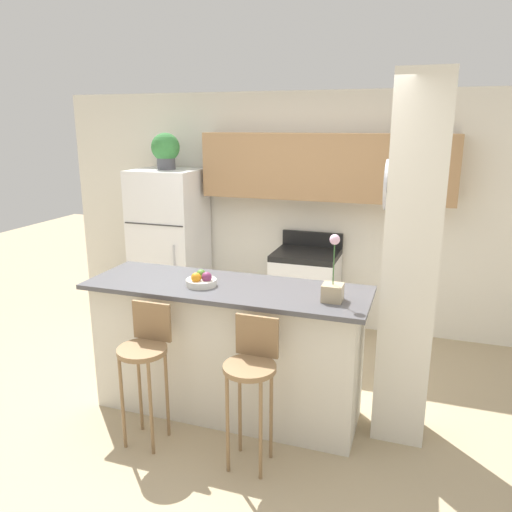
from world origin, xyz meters
TOP-DOWN VIEW (x-y plane):
  - ground_plane at (0.00, 0.00)m, footprint 14.00×14.00m
  - wall_back at (0.14, 1.95)m, footprint 5.60×0.38m
  - pillar_right at (1.30, 0.14)m, footprint 0.38×0.33m
  - counter_bar at (0.00, 0.00)m, footprint 2.15×0.70m
  - refrigerator at (-1.36, 1.63)m, footprint 0.73×0.70m
  - stove_range at (0.22, 1.68)m, footprint 0.67×0.61m
  - bar_stool_left at (-0.39, -0.54)m, footprint 0.34×0.34m
  - bar_stool_right at (0.39, -0.54)m, footprint 0.34×0.34m
  - potted_plant_on_fridge at (-1.36, 1.63)m, footprint 0.31×0.31m
  - orchid_vase at (0.82, -0.07)m, footprint 0.14×0.14m
  - fruit_bowl at (-0.17, -0.06)m, footprint 0.23×0.23m
  - trash_bin at (-0.77, 1.40)m, footprint 0.28×0.28m

SIDE VIEW (x-z plane):
  - ground_plane at x=0.00m, z-range 0.00..0.00m
  - trash_bin at x=-0.77m, z-range 0.00..0.38m
  - stove_range at x=0.22m, z-range -0.07..1.00m
  - counter_bar at x=0.00m, z-range 0.00..1.05m
  - bar_stool_left at x=-0.39m, z-range 0.17..1.18m
  - bar_stool_right at x=0.39m, z-range 0.17..1.18m
  - refrigerator at x=-1.36m, z-range 0.00..1.73m
  - fruit_bowl at x=-0.17m, z-range 1.03..1.14m
  - orchid_vase at x=0.82m, z-range 0.92..1.38m
  - pillar_right at x=1.30m, z-range 0.01..2.56m
  - wall_back at x=0.14m, z-range 0.20..2.75m
  - potted_plant_on_fridge at x=-1.36m, z-range 1.74..2.14m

